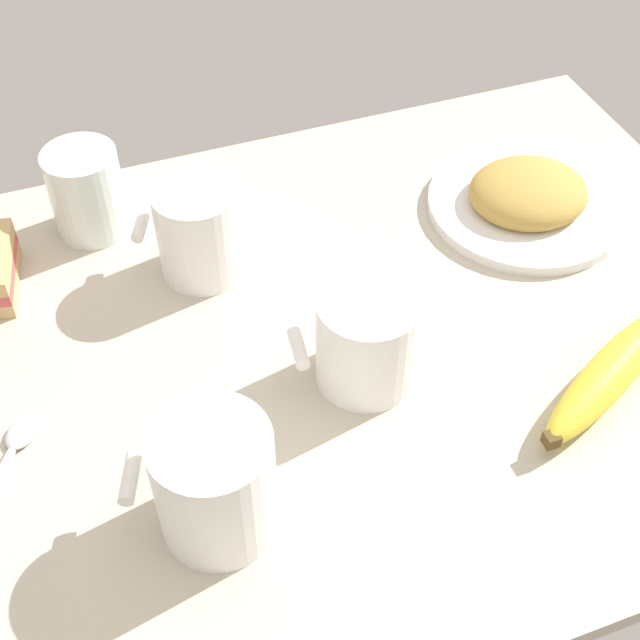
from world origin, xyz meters
The scene contains 8 objects.
tabletop centered at (0.00, 0.00, 1.00)cm, with size 90.00×64.00×2.00cm, color #BCB29E.
plate_of_food centered at (26.82, 10.28, 3.57)cm, with size 20.60×20.60×4.60cm.
coffee_mug_black centered at (-7.51, 13.14, 6.93)cm, with size 10.37×8.12×9.59cm.
coffee_mug_milky centered at (-13.47, -14.58, 7.37)cm, with size 11.48×8.98×10.46cm.
coffee_mug_spare centered at (2.40, -4.92, 6.73)cm, with size 11.10×8.74×9.18cm.
glass_of_milk centered at (-16.44, 23.09, 6.05)cm, with size 7.41×7.41×9.23cm.
banana centered at (21.35, -13.52, 3.93)cm, with size 18.86×12.39×3.85cm.
spoon centered at (-27.94, -3.07, 2.38)cm, with size 7.59×10.79×0.80cm.
Camera 1 is at (-18.20, -49.93, 61.64)cm, focal length 49.18 mm.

